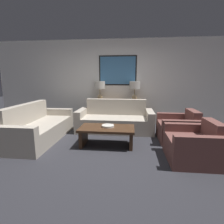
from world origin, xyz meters
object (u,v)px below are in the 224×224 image
table_lamp_right (135,87)px  couch_by_back_wall (115,121)px  coffee_table (107,132)px  table_lamp_left (100,87)px  decorative_bowl (108,126)px  armchair_near_back_wall (178,129)px  armchair_near_camera (193,146)px  console_table (117,113)px  couch_by_side (39,128)px

table_lamp_right → couch_by_back_wall: (-0.54, -0.63, -0.90)m
coffee_table → table_lamp_right: bearing=71.0°
table_lamp_left → decorative_bowl: table_lamp_left is taller
armchair_near_back_wall → armchair_near_camera: same height
armchair_near_back_wall → armchair_near_camera: bearing=-90.0°
table_lamp_right → console_table: bearing=180.0°
couch_by_back_wall → coffee_table: 1.15m
decorative_bowl → armchair_near_camera: bearing=-19.0°
armchair_near_camera → couch_by_back_wall: bearing=133.2°
coffee_table → armchair_near_camera: (1.64, -0.52, -0.04)m
armchair_near_back_wall → couch_by_back_wall: bearing=158.2°
armchair_near_back_wall → console_table: bearing=141.3°
decorative_bowl → armchair_near_camera: (1.63, -0.56, -0.17)m
table_lamp_right → armchair_near_back_wall: table_lamp_right is taller
console_table → coffee_table: size_ratio=1.27×
couch_by_side → table_lamp_left: bearing=52.1°
couch_by_back_wall → coffee_table: bearing=-93.6°
table_lamp_left → couch_by_back_wall: 1.23m
table_lamp_right → armchair_near_back_wall: 1.87m
console_table → armchair_near_back_wall: console_table is taller
table_lamp_right → decorative_bowl: table_lamp_right is taller
couch_by_side → armchair_near_camera: size_ratio=2.26×
table_lamp_right → coffee_table: table_lamp_right is taller
console_table → decorative_bowl: bearing=-91.8°
table_lamp_right → armchair_near_camera: bearing=-65.8°
coffee_table → decorative_bowl: decorative_bowl is taller
coffee_table → decorative_bowl: (0.02, 0.04, 0.13)m
decorative_bowl → couch_by_back_wall: bearing=87.2°
table_lamp_left → decorative_bowl: (0.48, -1.74, -0.75)m
armchair_near_back_wall → armchair_near_camera: size_ratio=1.00×
couch_by_side → console_table: bearing=41.7°
table_lamp_right → armchair_near_camera: (1.03, -2.30, -0.92)m
console_table → armchair_near_back_wall: size_ratio=1.63×
coffee_table → decorative_bowl: bearing=65.7°
couch_by_side → armchair_near_camera: couch_by_side is taller
table_lamp_left → decorative_bowl: size_ratio=2.17×
table_lamp_left → table_lamp_right: (1.08, 0.00, 0.00)m
couch_by_side → decorative_bowl: 1.72m
console_table → couch_by_side: size_ratio=0.72×
coffee_table → table_lamp_left: bearing=104.7°
couch_by_side → coffee_table: bearing=-7.1°
console_table → decorative_bowl: size_ratio=5.54×
coffee_table → armchair_near_camera: size_ratio=1.28×
armchair_near_back_wall → table_lamp_right: bearing=129.4°
couch_by_side → armchair_near_back_wall: (3.33, 0.31, -0.01)m
couch_by_side → armchair_near_back_wall: 3.34m
couch_by_back_wall → couch_by_side: bearing=-151.9°
console_table → decorative_bowl: console_table is taller
table_lamp_left → armchair_near_back_wall: bearing=-30.8°
couch_by_back_wall → table_lamp_right: bearing=49.4°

